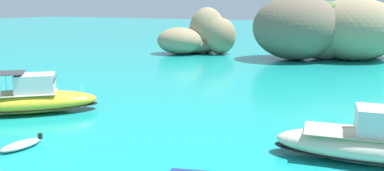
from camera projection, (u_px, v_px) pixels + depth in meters
islet_large at (335, 30)px, 63.43m from camera, size 25.55×25.20×10.16m
islet_small at (200, 37)px, 70.39m from camera, size 14.54×12.28×8.13m
motorboat_cream at (373, 144)px, 21.99m from camera, size 11.01×4.66×3.14m
motorboat_yellow at (30, 100)px, 32.03m from camera, size 10.30×9.47×3.38m
dinghy_tender at (21, 145)px, 24.24m from camera, size 1.43×2.86×0.58m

